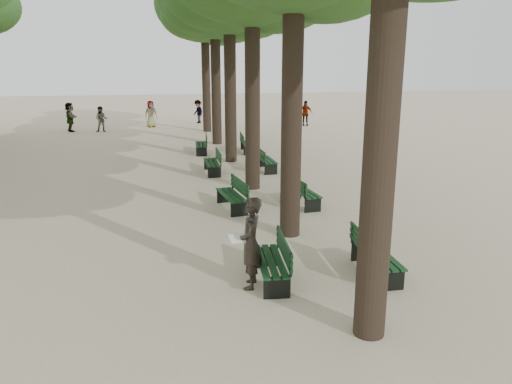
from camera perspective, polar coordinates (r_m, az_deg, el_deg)
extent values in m
plane|color=beige|center=(10.14, 0.08, -11.05)|extent=(120.00, 120.00, 0.00)
cylinder|color=#33261C|center=(7.73, 14.31, 9.36)|extent=(0.52, 0.52, 7.50)
cylinder|color=#33261C|center=(12.41, 4.16, 11.67)|extent=(0.52, 0.52, 7.50)
cylinder|color=#33261C|center=(17.28, -0.41, 12.59)|extent=(0.52, 0.52, 7.50)
cylinder|color=#33261C|center=(22.20, -2.98, 13.07)|extent=(0.52, 0.52, 7.50)
cylinder|color=#33261C|center=(27.15, -4.62, 13.36)|extent=(0.52, 0.52, 7.50)
cylinder|color=#33261C|center=(32.12, -5.75, 13.56)|extent=(0.52, 0.52, 7.50)
ellipsoid|color=#224E1A|center=(32.28, -5.94, 20.58)|extent=(6.00, 6.00, 4.50)
cube|color=black|center=(10.39, 1.64, -9.03)|extent=(0.68, 1.84, 0.45)
cube|color=black|center=(10.30, 1.65, -7.88)|extent=(0.70, 1.84, 0.04)
cube|color=black|center=(10.24, 3.23, -6.41)|extent=(0.20, 1.80, 0.40)
cube|color=black|center=(15.27, -2.86, -1.16)|extent=(0.75, 1.85, 0.45)
cube|color=black|center=(15.21, -2.87, -0.35)|extent=(0.77, 1.85, 0.04)
cube|color=black|center=(15.22, -1.87, 0.73)|extent=(0.27, 1.79, 0.40)
cube|color=black|center=(20.17, -5.08, 2.75)|extent=(0.54, 1.81, 0.45)
cube|color=black|center=(20.13, -5.09, 3.38)|extent=(0.56, 1.81, 0.04)
cube|color=black|center=(20.10, -4.31, 4.17)|extent=(0.06, 1.80, 0.40)
cube|color=black|center=(24.65, -6.32, 4.93)|extent=(0.67, 1.84, 0.45)
cube|color=black|center=(24.61, -6.33, 5.45)|extent=(0.69, 1.84, 0.04)
cube|color=black|center=(24.57, -5.69, 6.09)|extent=(0.19, 1.80, 0.40)
cube|color=black|center=(11.01, 13.64, -8.05)|extent=(0.58, 1.82, 0.45)
cube|color=black|center=(10.92, 13.72, -6.96)|extent=(0.60, 1.82, 0.04)
cube|color=black|center=(10.72, 12.42, -5.75)|extent=(0.10, 1.80, 0.40)
cube|color=black|center=(15.74, 5.45, -0.71)|extent=(0.69, 1.84, 0.45)
cube|color=black|center=(15.68, 5.47, 0.08)|extent=(0.71, 1.84, 0.04)
cube|color=black|center=(15.52, 4.54, 0.96)|extent=(0.21, 1.80, 0.40)
cube|color=black|center=(20.64, 1.26, 3.08)|extent=(0.53, 1.80, 0.45)
cube|color=black|center=(20.59, 1.26, 3.70)|extent=(0.55, 1.80, 0.04)
cube|color=black|center=(20.48, 0.50, 4.41)|extent=(0.05, 1.80, 0.40)
cube|color=black|center=(24.80, -0.97, 5.08)|extent=(0.67, 1.84, 0.45)
cube|color=black|center=(24.77, -0.97, 5.59)|extent=(0.69, 1.84, 0.04)
cube|color=black|center=(24.70, -1.62, 6.20)|extent=(0.19, 1.80, 0.40)
imported|color=black|center=(9.89, -0.61, -5.85)|extent=(0.56, 0.82, 1.86)
cube|color=white|center=(9.81, -2.05, -5.31)|extent=(0.37, 0.29, 0.12)
imported|color=#262628|center=(35.03, -11.93, 8.73)|extent=(0.94, 0.62, 1.78)
imported|color=#262628|center=(35.13, 5.64, 8.94)|extent=(1.06, 0.53, 1.72)
imported|color=#262628|center=(33.37, -17.25, 7.95)|extent=(0.81, 0.39, 1.61)
imported|color=#262628|center=(34.17, -20.49, 8.02)|extent=(0.91, 1.74, 1.84)
imported|color=#262628|center=(36.69, -6.64, 9.11)|extent=(0.73, 1.12, 1.66)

